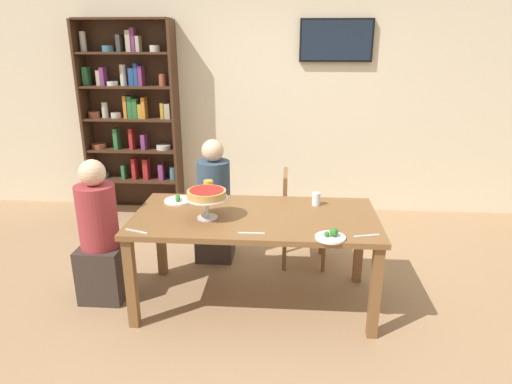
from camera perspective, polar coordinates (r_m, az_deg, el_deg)
The scene contains 16 objects.
ground_plane at distance 3.71m, azimuth -0.12°, elevation -13.63°, with size 12.00×12.00×0.00m, color #9E7A56.
rear_partition at distance 5.36m, azimuth 1.68°, elevation 12.46°, with size 8.00×0.12×2.80m, color beige.
dining_table at distance 3.41m, azimuth -0.12°, elevation -4.28°, with size 1.83×0.89×0.74m.
bookshelf at distance 5.52m, azimuth -15.48°, elevation 9.24°, with size 1.10×0.30×2.21m.
television at distance 5.26m, azimuth 10.12°, elevation 18.38°, with size 0.80×0.05×0.45m.
diner_head_west at distance 3.75m, azimuth -19.09°, elevation -5.90°, with size 0.34×0.34×1.15m.
diner_far_left at distance 4.21m, azimuth -5.28°, elevation -2.15°, with size 0.34×0.34×1.15m.
chair_far_right at distance 4.12m, azimuth 5.18°, elevation -2.69°, with size 0.40×0.40×0.87m.
deep_dish_pizza_stand at distance 3.28m, azimuth -6.26°, elevation -0.47°, with size 0.31×0.31×0.22m.
salad_plate_near_diner at distance 3.71m, azimuth -9.79°, elevation -1.02°, with size 0.23×0.23×0.05m.
salad_plate_far_diner at distance 3.03m, azimuth 9.46°, elevation -5.51°, with size 0.20×0.20×0.07m.
beer_glass_amber_tall at distance 3.72m, azimuth -6.03°, elevation 0.32°, with size 0.08×0.08×0.15m, color gold.
water_glass_clear_near at distance 3.59m, azimuth 7.62°, elevation -0.88°, with size 0.07×0.07×0.10m, color white.
cutlery_fork_near at distance 3.12m, azimuth 13.82°, elevation -5.38°, with size 0.18×0.02×0.01m, color silver.
cutlery_knife_near at distance 3.20m, azimuth -14.91°, elevation -4.81°, with size 0.18×0.02×0.01m, color silver.
cutlery_fork_far at distance 3.07m, azimuth -0.57°, elevation -5.22°, with size 0.18×0.02×0.01m, color silver.
Camera 1 is at (0.24, -3.13, 1.99)m, focal length 31.61 mm.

